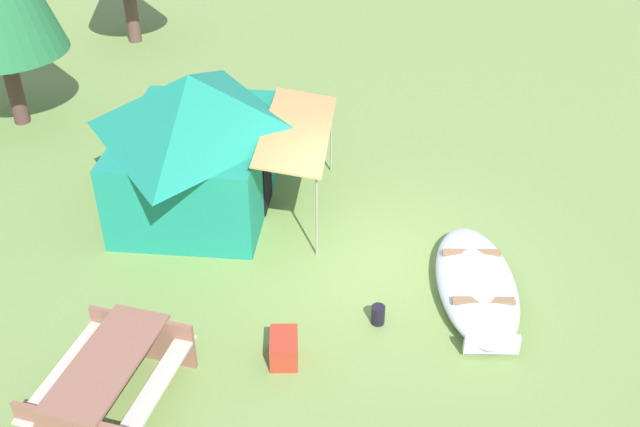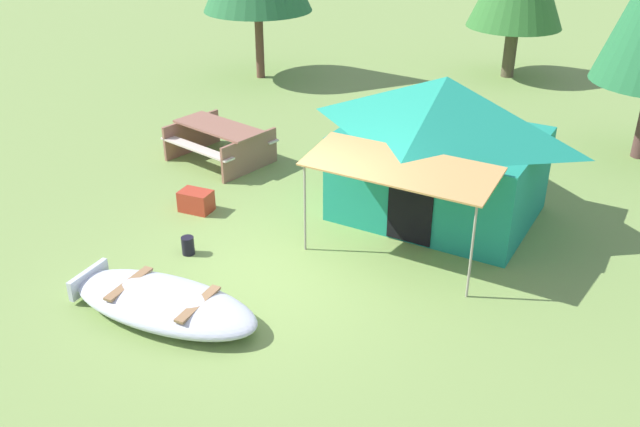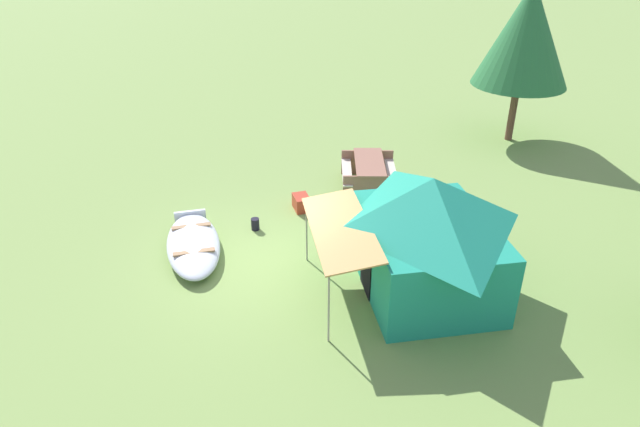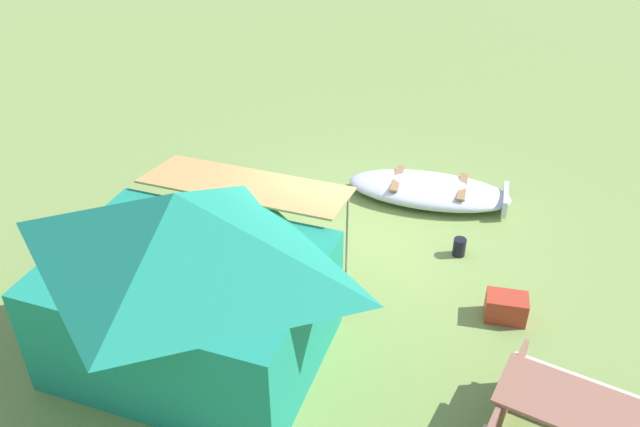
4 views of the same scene
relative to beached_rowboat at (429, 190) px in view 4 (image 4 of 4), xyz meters
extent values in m
plane|color=#77964B|center=(0.35, 1.76, -0.21)|extent=(80.00, 80.00, 0.00)
ellipsoid|color=silver|center=(0.01, 0.00, -0.01)|extent=(3.09, 1.99, 0.40)
ellipsoid|color=#43464A|center=(0.01, 0.00, 0.02)|extent=(2.83, 1.78, 0.14)
cube|color=olive|center=(0.56, 0.18, 0.15)|extent=(0.40, 0.90, 0.04)
cube|color=olive|center=(-0.53, -0.17, 0.15)|extent=(0.40, 0.90, 0.04)
cube|color=silver|center=(-1.24, -0.39, 0.01)|extent=(0.30, 0.75, 0.30)
cube|color=#1C8C70|center=(1.02, 5.08, 0.55)|extent=(3.67, 3.09, 1.52)
pyramid|color=#1C8C70|center=(1.02, 5.08, 1.79)|extent=(3.96, 3.33, 0.95)
cube|color=black|center=(1.29, 3.88, 0.43)|extent=(0.75, 0.20, 1.21)
cube|color=tan|center=(1.41, 3.35, 1.36)|extent=(3.06, 1.71, 0.18)
cylinder|color=gray|center=(2.82, 3.20, 0.51)|extent=(0.04, 0.04, 1.44)
cylinder|color=gray|center=(0.20, 2.60, 0.51)|extent=(0.04, 0.04, 1.44)
cube|color=#8E5E4B|center=(-3.60, 4.04, 0.55)|extent=(1.97, 0.88, 0.04)
cube|color=beige|center=(-3.58, 3.43, 0.27)|extent=(1.94, 0.35, 0.04)
cube|color=#8E5E4B|center=(-2.74, 4.08, 0.16)|extent=(0.13, 1.49, 0.73)
cube|color=#B03521|center=(-2.17, 2.28, -0.02)|extent=(0.66, 0.54, 0.38)
cylinder|color=black|center=(-1.07, 1.25, -0.06)|extent=(0.28, 0.28, 0.30)
camera|label=1|loc=(-8.97, -0.49, 7.12)|focal=41.70mm
camera|label=2|loc=(6.82, -4.25, 5.38)|focal=38.54mm
camera|label=3|loc=(10.72, 3.49, 6.80)|focal=31.77mm
camera|label=4|loc=(-3.63, 9.46, 6.08)|focal=36.88mm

